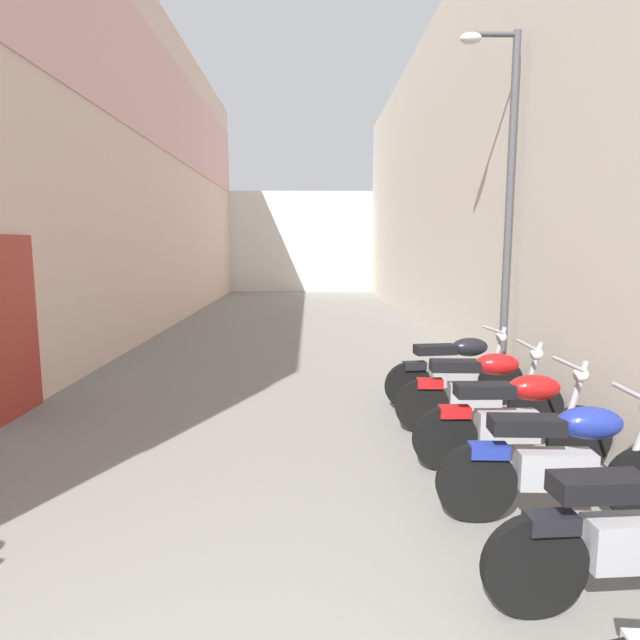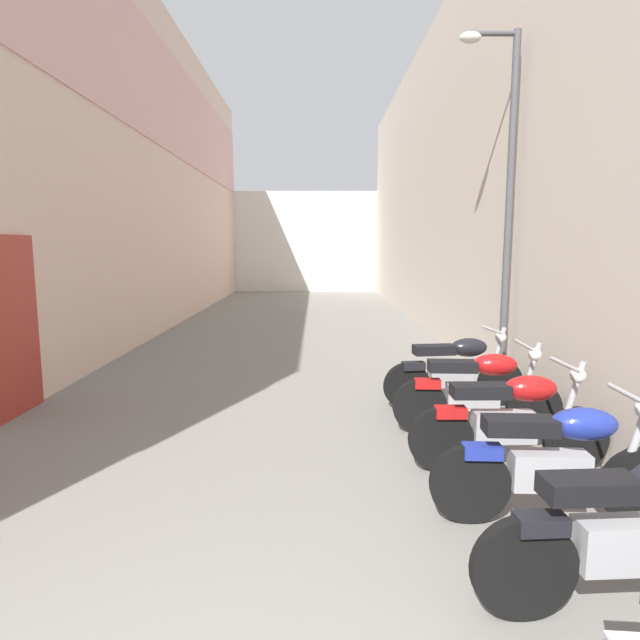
% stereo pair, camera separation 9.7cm
% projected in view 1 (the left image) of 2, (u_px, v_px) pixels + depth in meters
% --- Properties ---
extents(ground_plane, '(39.46, 39.46, 0.00)m').
position_uv_depth(ground_plane, '(291.00, 350.00, 10.67)').
color(ground_plane, slate).
extents(building_left, '(0.45, 23.46, 7.87)m').
position_uv_depth(building_left, '(142.00, 161.00, 11.99)').
color(building_left, beige).
rests_on(building_left, ground).
extents(building_right, '(0.45, 23.46, 7.24)m').
position_uv_depth(building_right, '(441.00, 178.00, 12.21)').
color(building_right, beige).
rests_on(building_right, ground).
extents(building_far_end, '(9.42, 2.00, 4.49)m').
position_uv_depth(building_far_end, '(301.00, 242.00, 24.94)').
color(building_far_end, silver).
rests_on(building_far_end, ground).
extents(motorcycle_third, '(1.85, 0.58, 1.04)m').
position_uv_depth(motorcycle_third, '(564.00, 459.00, 3.94)').
color(motorcycle_third, black).
rests_on(motorcycle_third, ground).
extents(motorcycle_fourth, '(1.85, 0.58, 1.04)m').
position_uv_depth(motorcycle_fourth, '(514.00, 417.00, 4.89)').
color(motorcycle_fourth, black).
rests_on(motorcycle_fourth, ground).
extents(motorcycle_fifth, '(1.85, 0.58, 1.04)m').
position_uv_depth(motorcycle_fifth, '(480.00, 389.00, 5.87)').
color(motorcycle_fifth, black).
rests_on(motorcycle_fifth, ground).
extents(motorcycle_sixth, '(1.85, 0.58, 1.04)m').
position_uv_depth(motorcycle_sixth, '(456.00, 369.00, 6.83)').
color(motorcycle_sixth, black).
rests_on(motorcycle_sixth, ground).
extents(street_lamp, '(0.79, 0.18, 4.80)m').
position_uv_depth(street_lamp, '(503.00, 190.00, 7.07)').
color(street_lamp, '#47474C').
rests_on(street_lamp, ground).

